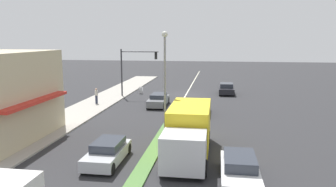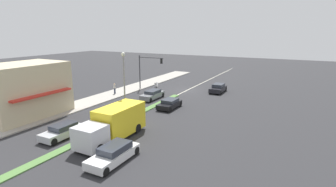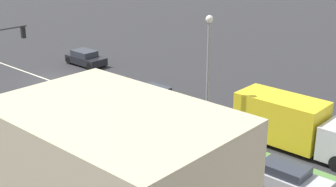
% 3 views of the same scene
% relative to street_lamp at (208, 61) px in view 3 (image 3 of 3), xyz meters
% --- Properties ---
extents(ground_plane, '(160.00, 160.00, 0.00)m').
position_rel_street_lamp_xyz_m(ground_plane, '(0.00, 1.10, -4.78)').
color(ground_plane, '#2B2B2D').
extents(lane_marking_center, '(0.16, 60.00, 0.01)m').
position_rel_street_lamp_xyz_m(lane_marking_center, '(0.00, -16.90, -4.77)').
color(lane_marking_center, beige).
rests_on(lane_marking_center, ground).
extents(building_corner_store, '(6.64, 8.97, 5.98)m').
position_rel_street_lamp_xyz_m(building_corner_store, '(11.07, 4.22, -1.67)').
color(building_corner_store, '#C6B793').
rests_on(building_corner_store, sidewalk_right).
extents(street_lamp, '(0.44, 0.44, 7.37)m').
position_rel_street_lamp_xyz_m(street_lamp, '(0.00, 0.00, 0.00)').
color(street_lamp, gray).
rests_on(street_lamp, median_strip).
extents(delivery_truck, '(2.44, 7.50, 2.87)m').
position_rel_street_lamp_xyz_m(delivery_truck, '(-2.20, 4.66, -3.31)').
color(delivery_truck, silver).
rests_on(delivery_truck, ground).
extents(sedan_silver, '(1.74, 4.05, 1.26)m').
position_rel_street_lamp_xyz_m(sedan_silver, '(2.20, 6.68, -4.16)').
color(sedan_silver, '#B7BABF').
rests_on(sedan_silver, ground).
extents(suv_black, '(1.87, 3.83, 1.16)m').
position_rel_street_lamp_xyz_m(suv_black, '(-2.20, -6.35, -4.21)').
color(suv_black, black).
rests_on(suv_black, ground).
extents(suv_grey, '(1.73, 4.43, 1.26)m').
position_rel_street_lamp_xyz_m(suv_grey, '(2.20, -9.39, -4.16)').
color(suv_grey, slate).
rests_on(suv_grey, ground).
extents(sedan_dark, '(1.87, 4.00, 1.37)m').
position_rel_street_lamp_xyz_m(sedan_dark, '(-5.00, -17.99, -4.12)').
color(sedan_dark, black).
rests_on(sedan_dark, ground).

